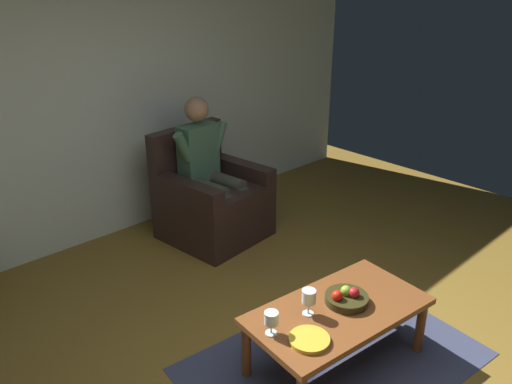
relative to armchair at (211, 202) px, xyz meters
The scene contains 9 objects.
wall_back 1.53m from the armchair, 39.27° to the right, with size 6.79×0.06×2.78m, color silver.
rug 2.00m from the armchair, 74.82° to the left, with size 1.83×1.20×0.01m, color #383D57.
armchair is the anchor object (origin of this frame).
person_seated 0.37m from the armchair, 83.71° to the right, with size 0.64×0.62×1.30m.
coffee_table 1.97m from the armchair, 74.82° to the left, with size 1.19×0.72×0.42m.
wine_glass_near 2.05m from the armchair, 61.24° to the left, with size 0.08×0.08×0.14m.
wine_glass_far 1.95m from the armchair, 69.04° to the left, with size 0.09×0.09×0.17m.
fruit_bowl 1.95m from the armchair, 77.06° to the left, with size 0.27×0.27×0.11m.
decorative_dish 2.17m from the armchair, 66.18° to the left, with size 0.23×0.23×0.02m, color gold.
Camera 1 is at (1.76, 1.39, 2.28)m, focal length 35.56 mm.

